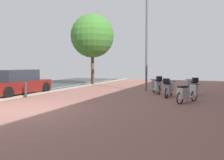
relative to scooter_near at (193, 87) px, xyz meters
The scene contains 9 objects.
ground 8.35m from the scooter_near, 121.79° to the right, with size 21.00×40.00×0.13m.
scooter_near is the anchor object (origin of this frame).
scooter_mid 1.96m from the scooter_near, behind, with size 0.94×1.61×1.06m.
scooter_far 2.91m from the scooter_near, 92.71° to the right, with size 0.89×1.65×0.82m.
scooter_extra 1.77m from the scooter_near, 129.77° to the right, with size 0.52×1.81×1.02m.
parked_car_near 9.76m from the scooter_near, 158.45° to the right, with size 1.81×3.97×1.40m.
lamp_post 4.38m from the scooter_near, 158.26° to the left, with size 0.20×0.52×6.39m.
street_tree 9.93m from the scooter_near, 153.30° to the left, with size 3.60×3.60×5.87m.
bollard_far 8.93m from the scooter_near, 151.79° to the right, with size 0.12×0.12×0.81m.
Camera 1 is at (6.60, -6.75, 1.68)m, focal length 38.34 mm.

